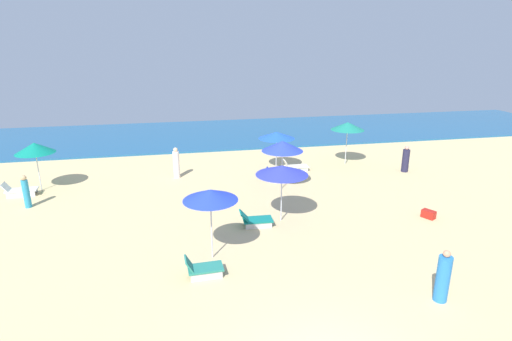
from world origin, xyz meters
name	(u,v)px	position (x,y,z in m)	size (l,w,h in m)	color
ocean	(215,134)	(0.00, 24.80, 0.06)	(60.00, 10.39, 0.12)	#1E5A8C
umbrella_0	(210,195)	(-2.09, 5.85, 2.31)	(1.83, 1.83, 2.50)	silver
lounge_chair_0_0	(203,268)	(-2.51, 4.75, 0.28)	(1.22, 0.67, 0.70)	silver
umbrella_1	(277,135)	(2.47, 15.05, 2.02)	(2.04, 2.04, 2.21)	silver
lounge_chair_1_0	(295,166)	(3.48, 14.67, 0.24)	(1.42, 0.67, 0.66)	silver
umbrella_2	(35,148)	(-9.79, 14.08, 2.18)	(1.84, 1.84, 2.44)	silver
lounge_chair_2_0	(19,190)	(-10.58, 13.49, 0.27)	(1.52, 0.67, 0.69)	silver
umbrella_3	(348,126)	(6.82, 15.30, 2.32)	(1.95, 1.95, 2.55)	silver
umbrella_4	(282,146)	(1.98, 11.95, 2.21)	(2.03, 2.03, 2.47)	silver
lounge_chair_4_0	(278,176)	(2.08, 13.12, 0.27)	(1.48, 1.05, 0.69)	silver
umbrella_5	(282,170)	(0.99, 8.31, 2.19)	(2.12, 2.12, 2.38)	silver
lounge_chair_5_0	(255,220)	(-0.16, 8.01, 0.26)	(1.34, 0.70, 0.66)	silver
beachgoer_0	(443,278)	(4.09, 2.14, 0.73)	(0.53, 0.53, 1.60)	#2979CD
beachgoer_1	(176,164)	(-3.15, 14.72, 0.79)	(0.46, 0.46, 1.68)	white
beachgoer_2	(406,160)	(9.54, 13.26, 0.68)	(0.40, 0.40, 1.50)	#262440
beachgoer_3	(26,192)	(-9.73, 11.88, 0.73)	(0.40, 0.40, 1.51)	teal
cooler_box_0	(428,214)	(7.13, 7.31, 0.17)	(0.53, 0.32, 0.33)	red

